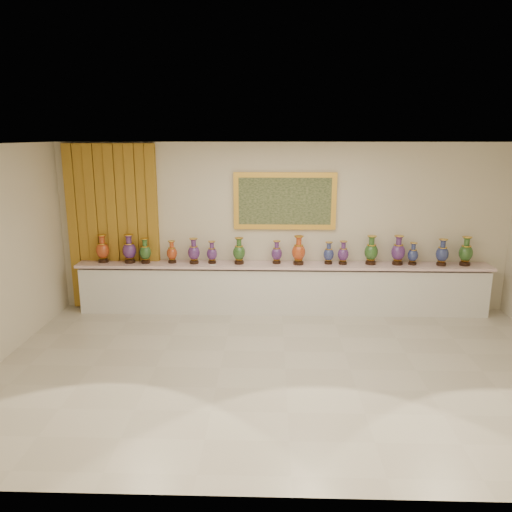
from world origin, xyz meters
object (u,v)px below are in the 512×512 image
at_px(vase_1, 129,250).
at_px(vase_0, 103,250).
at_px(vase_2, 145,252).
at_px(counter, 282,289).

bearing_deg(vase_1, vase_0, 177.92).
relative_size(vase_1, vase_2, 1.14).
height_order(counter, vase_0, vase_0).
xyz_separation_m(vase_0, vase_1, (0.48, -0.02, 0.00)).
bearing_deg(vase_1, counter, 0.31).
xyz_separation_m(counter, vase_2, (-2.43, -0.03, 0.66)).
distance_m(counter, vase_2, 2.52).
relative_size(counter, vase_2, 16.24).
bearing_deg(counter, vase_2, -179.22).
bearing_deg(vase_0, vase_1, -2.08).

